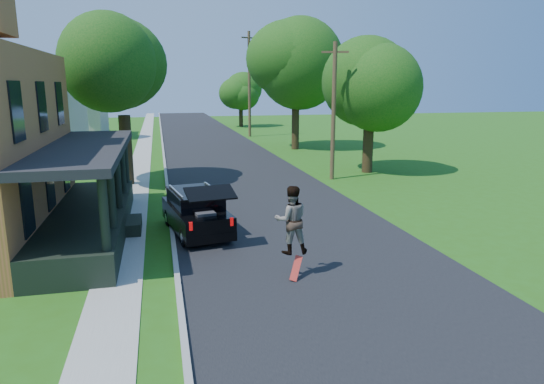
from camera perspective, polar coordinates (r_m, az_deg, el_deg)
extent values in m
plane|color=#285D12|center=(13.04, 7.54, -10.61)|extent=(140.00, 140.00, 0.00)
cube|color=black|center=(31.90, -5.19, 3.27)|extent=(8.00, 120.00, 0.02)
cube|color=#9B9B96|center=(31.60, -12.49, 2.94)|extent=(0.15, 120.00, 0.12)
cube|color=#9B9A93|center=(31.62, -15.29, 2.80)|extent=(1.30, 120.00, 0.03)
cube|color=#9B9A93|center=(18.65, -28.74, -4.93)|extent=(6.50, 1.20, 0.03)
cube|color=black|center=(17.97, -20.58, -3.29)|extent=(2.40, 10.00, 0.90)
cube|color=black|center=(17.48, -21.22, 4.79)|extent=(2.60, 10.30, 0.25)
cube|color=beige|center=(36.45, -27.91, 7.00)|extent=(8.00, 8.00, 5.00)
pyramid|color=black|center=(36.42, -28.69, 14.35)|extent=(12.78, 12.78, 2.20)
cube|color=beige|center=(52.06, -23.57, 8.63)|extent=(8.00, 8.00, 5.00)
pyramid|color=black|center=(52.04, -24.04, 13.79)|extent=(12.78, 12.78, 2.20)
cube|color=black|center=(17.14, -8.89, -2.92)|extent=(2.28, 4.14, 0.76)
cube|color=black|center=(17.11, -9.06, -0.85)|extent=(1.90, 2.65, 0.49)
cube|color=black|center=(17.06, -9.09, 0.02)|extent=(1.95, 2.73, 0.07)
cube|color=black|center=(15.04, -7.26, -0.15)|extent=(1.63, 1.06, 0.34)
cube|color=#333338|center=(15.97, -7.88, -3.04)|extent=(0.70, 0.63, 0.40)
cube|color=silver|center=(16.90, -11.27, 0.10)|extent=(0.41, 2.13, 0.05)
cube|color=silver|center=(17.20, -6.97, 0.46)|extent=(0.41, 2.13, 0.05)
cube|color=#990505|center=(15.10, -9.54, -4.01)|extent=(0.11, 0.07, 0.27)
cube|color=#990505|center=(15.44, -4.77, -3.51)|extent=(0.11, 0.07, 0.27)
cylinder|color=black|center=(18.29, -12.03, -2.96)|extent=(0.31, 0.63, 0.61)
cylinder|color=black|center=(18.59, -7.69, -2.54)|extent=(0.31, 0.63, 0.61)
cylinder|color=black|center=(15.85, -10.22, -5.29)|extent=(0.31, 0.63, 0.61)
cylinder|color=black|center=(16.20, -5.26, -4.74)|extent=(0.31, 0.63, 0.61)
imported|color=black|center=(12.98, 2.28, -3.29)|extent=(0.94, 0.76, 1.86)
cube|color=#B31A0F|center=(13.10, 2.84, -8.94)|extent=(0.47, 0.51, 0.58)
cylinder|color=black|center=(26.12, -16.76, 4.72)|extent=(0.64, 0.64, 3.58)
sphere|color=#37641A|center=(25.91, -17.25, 12.41)|extent=(5.45, 5.45, 5.13)
sphere|color=#37641A|center=(25.63, -16.43, 15.02)|extent=(4.73, 4.73, 4.45)
sphere|color=#37641A|center=(26.35, -18.53, 13.56)|extent=(4.85, 4.85, 4.56)
cylinder|color=black|center=(49.85, -20.84, 7.75)|extent=(0.60, 0.60, 3.30)
sphere|color=#37641A|center=(49.73, -21.13, 11.47)|extent=(5.72, 5.72, 4.77)
sphere|color=#37641A|center=(49.51, -20.78, 12.73)|extent=(4.96, 4.96, 4.14)
sphere|color=#37641A|center=(50.05, -21.74, 12.03)|extent=(5.08, 5.08, 4.24)
cylinder|color=black|center=(29.19, 11.21, 5.26)|extent=(0.69, 0.69, 3.06)
sphere|color=#37641A|center=(28.97, 11.50, 11.92)|extent=(6.29, 6.29, 5.57)
sphere|color=#37641A|center=(28.80, 12.65, 14.33)|extent=(5.45, 5.45, 4.83)
sphere|color=#37641A|center=(29.24, 10.27, 13.18)|extent=(5.59, 5.59, 4.95)
cylinder|color=black|center=(39.17, 2.77, 8.06)|extent=(0.69, 0.69, 4.12)
sphere|color=#37641A|center=(39.07, 2.84, 14.30)|extent=(7.61, 7.61, 6.60)
sphere|color=#37641A|center=(38.88, 3.57, 16.46)|extent=(6.60, 6.60, 5.72)
sphere|color=#37641A|center=(39.47, 1.99, 15.35)|extent=(6.77, 6.77, 5.86)
cylinder|color=black|center=(60.66, -3.67, 8.90)|extent=(0.65, 0.65, 2.58)
sphere|color=#37641A|center=(60.55, -3.71, 11.56)|extent=(6.01, 6.01, 4.58)
sphere|color=#37641A|center=(60.20, -3.45, 12.53)|extent=(5.21, 5.21, 3.97)
sphere|color=#37641A|center=(61.00, -4.05, 12.04)|extent=(5.35, 5.35, 4.07)
cylinder|color=#483621|center=(26.51, 7.26, 9.29)|extent=(0.29, 0.29, 7.30)
cube|color=#483621|center=(26.52, 7.45, 16.02)|extent=(1.39, 0.54, 0.11)
cylinder|color=#483621|center=(48.83, -2.68, 12.47)|extent=(0.35, 0.35, 10.14)
cube|color=#483621|center=(49.03, -2.74, 17.67)|extent=(1.61, 0.69, 0.13)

